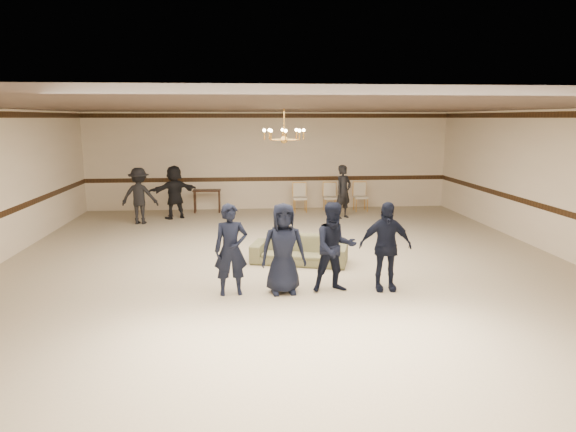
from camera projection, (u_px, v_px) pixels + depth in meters
name	position (u px, v px, depth m)	size (l,w,h in m)	color
room	(288.00, 190.00, 10.06)	(12.01, 14.01, 3.21)	#BDAF91
chair_rail	(269.00, 179.00, 17.00)	(12.00, 0.02, 0.14)	#311E0E
crown_molding	(269.00, 116.00, 16.61)	(12.00, 0.02, 0.14)	#311E0E
chandelier	(284.00, 124.00, 10.79)	(0.94, 0.94, 0.89)	#B7863A
boy_a	(231.00, 250.00, 8.70)	(0.58, 0.38, 1.59)	black
boy_b	(283.00, 249.00, 8.78)	(0.78, 0.50, 1.59)	black
boy_c	(335.00, 247.00, 8.86)	(0.77, 0.60, 1.59)	black
boy_d	(385.00, 246.00, 8.94)	(0.93, 0.39, 1.59)	black
settee	(299.00, 250.00, 10.69)	(1.99, 0.78, 0.58)	#686845
adult_left	(139.00, 196.00, 14.59)	(1.05, 0.60, 1.62)	black
adult_mid	(174.00, 192.00, 15.35)	(1.50, 0.48, 1.62)	black
adult_right	(343.00, 192.00, 15.41)	(0.59, 0.39, 1.62)	black
banquet_chair_left	(300.00, 198.00, 16.48)	(0.45, 0.45, 0.93)	beige
banquet_chair_mid	(331.00, 197.00, 16.56)	(0.45, 0.45, 0.93)	beige
banquet_chair_right	(361.00, 197.00, 16.65)	(0.45, 0.45, 0.93)	beige
console_table	(207.00, 201.00, 16.42)	(0.88, 0.37, 0.74)	black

